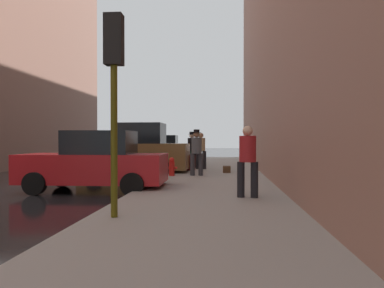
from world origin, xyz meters
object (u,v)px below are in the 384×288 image
(pedestrian_with_beanie, at_px, (197,150))
(pedestrian_in_red_jacket, at_px, (248,157))
(traffic_light, at_px, (114,70))
(rolling_suitcase, at_px, (190,163))
(pedestrian_in_tan_coat, at_px, (201,149))
(duffel_bag, at_px, (227,169))
(parked_dark_green_sedan, at_px, (158,152))
(pedestrian_with_fedora, at_px, (192,148))
(fire_hydrant, at_px, (172,167))
(parked_red_hatchback, at_px, (96,163))
(parked_bronze_suv, at_px, (136,151))

(pedestrian_with_beanie, height_order, pedestrian_in_red_jacket, pedestrian_with_beanie)
(traffic_light, bearing_deg, rolling_suitcase, 87.74)
(pedestrian_in_tan_coat, height_order, pedestrian_in_red_jacket, same)
(duffel_bag, bearing_deg, pedestrian_with_beanie, -129.98)
(parked_dark_green_sedan, height_order, rolling_suitcase, parked_dark_green_sedan)
(parked_dark_green_sedan, xyz_separation_m, pedestrian_with_fedora, (2.21, -2.87, 0.29))
(fire_hydrant, distance_m, pedestrian_in_tan_coat, 3.60)
(pedestrian_in_tan_coat, bearing_deg, pedestrian_in_red_jacket, -79.20)
(parked_red_hatchback, xyz_separation_m, rolling_suitcase, (2.26, 6.07, -0.36))
(pedestrian_with_fedora, bearing_deg, traffic_light, -91.73)
(fire_hydrant, height_order, pedestrian_in_tan_coat, pedestrian_in_tan_coat)
(fire_hydrant, height_order, traffic_light, traffic_light)
(parked_bronze_suv, bearing_deg, pedestrian_in_tan_coat, 31.30)
(fire_hydrant, bearing_deg, pedestrian_in_tan_coat, 75.12)
(fire_hydrant, xyz_separation_m, rolling_suitcase, (0.46, 2.67, -0.01))
(parked_dark_green_sedan, bearing_deg, duffel_bag, -54.35)
(parked_bronze_suv, relative_size, parked_dark_green_sedan, 1.09)
(pedestrian_with_fedora, xyz_separation_m, duffel_bag, (1.70, -2.59, -0.85))
(pedestrian_in_tan_coat, bearing_deg, parked_red_hatchback, -111.69)
(parked_bronze_suv, distance_m, fire_hydrant, 2.59)
(traffic_light, distance_m, pedestrian_in_tan_coat, 11.27)
(pedestrian_with_beanie, bearing_deg, parked_bronze_suv, 150.16)
(parked_bronze_suv, distance_m, pedestrian_with_beanie, 3.16)
(parked_red_hatchback, xyz_separation_m, fire_hydrant, (1.80, 3.40, -0.35))
(parked_dark_green_sedan, distance_m, rolling_suitcase, 4.95)
(traffic_light, bearing_deg, parked_bronze_suv, 101.08)
(parked_red_hatchback, bearing_deg, pedestrian_with_fedora, 73.73)
(pedestrian_in_tan_coat, relative_size, pedestrian_with_beanie, 0.96)
(traffic_light, bearing_deg, fire_hydrant, 90.37)
(pedestrian_in_red_jacket, bearing_deg, fire_hydrant, 116.17)
(pedestrian_with_fedora, xyz_separation_m, rolling_suitcase, (0.05, -1.52, -0.65))
(parked_red_hatchback, distance_m, parked_dark_green_sedan, 10.45)
(pedestrian_with_beanie, relative_size, pedestrian_with_fedora, 1.00)
(parked_red_hatchback, height_order, fire_hydrant, parked_red_hatchback)
(duffel_bag, bearing_deg, pedestrian_in_tan_coat, 123.27)
(parked_red_hatchback, relative_size, parked_bronze_suv, 0.92)
(parked_bronze_suv, height_order, rolling_suitcase, parked_bronze_suv)
(pedestrian_with_beanie, bearing_deg, pedestrian_with_fedora, 97.59)
(parked_bronze_suv, relative_size, fire_hydrant, 6.56)
(parked_dark_green_sedan, relative_size, pedestrian_with_fedora, 2.39)
(traffic_light, relative_size, pedestrian_in_red_jacket, 2.11)
(traffic_light, distance_m, duffel_bag, 9.83)
(traffic_light, height_order, pedestrian_in_red_jacket, traffic_light)
(pedestrian_with_beanie, bearing_deg, pedestrian_in_tan_coat, 90.51)
(pedestrian_with_beanie, relative_size, rolling_suitcase, 1.71)
(pedestrian_in_tan_coat, bearing_deg, rolling_suitcase, -120.85)
(pedestrian_with_fedora, bearing_deg, parked_red_hatchback, -106.27)
(parked_bronze_suv, height_order, pedestrian_in_red_jacket, parked_bronze_suv)
(traffic_light, distance_m, pedestrian_in_red_jacket, 3.90)
(parked_dark_green_sedan, relative_size, pedestrian_with_beanie, 2.39)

